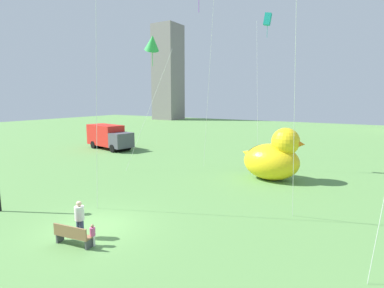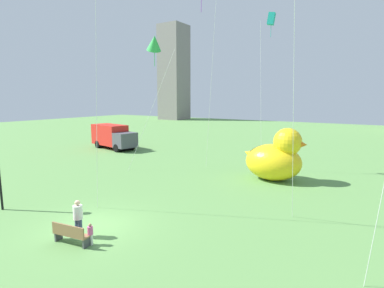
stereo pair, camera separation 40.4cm
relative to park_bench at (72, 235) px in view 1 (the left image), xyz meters
name	(u,v)px [view 1 (the left image)]	position (x,y,z in m)	size (l,w,h in m)	color
ground_plane	(96,227)	(-0.60, 1.75, -0.48)	(140.00, 140.00, 0.00)	#5D904A
park_bench	(72,235)	(0.00, 0.00, 0.00)	(1.74, 0.71, 0.90)	olive
person_adult	(80,218)	(-0.33, 0.66, 0.44)	(0.41, 0.41, 1.66)	#38476B
person_child	(93,234)	(0.73, 0.43, 0.04)	(0.23, 0.23, 0.93)	silver
giant_inflatable_duck	(274,158)	(4.04, 14.49, 1.20)	(4.77, 3.06, 3.95)	yellow
box_truck	(109,137)	(-16.78, 17.94, 0.98)	(6.86, 3.49, 2.85)	red
kite_green	(152,43)	(-4.38, 10.96, 9.62)	(3.85, 3.83, 10.86)	silver
kite_teal	(267,20)	(0.52, 22.72, 13.05)	(1.57, 1.51, 14.21)	silver
kite_purple	(200,0)	(-2.38, 14.59, 13.24)	(1.94, 1.33, 15.14)	silver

